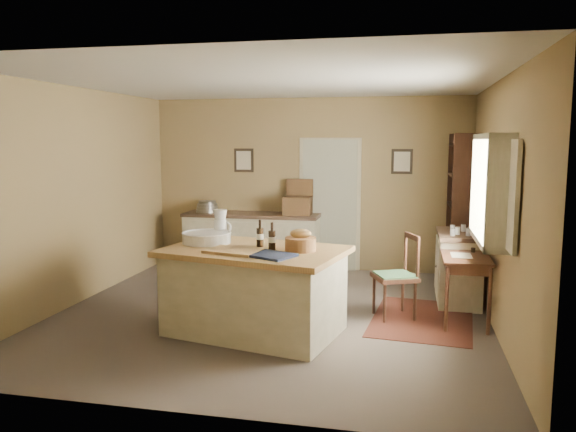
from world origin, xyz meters
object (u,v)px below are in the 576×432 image
sideboard (252,239)px  desk_chair (395,277)px  shelving_unit (465,210)px  writing_desk (466,265)px  work_island (254,288)px  right_cabinet (458,267)px

sideboard → desk_chair: size_ratio=2.25×
desk_chair → shelving_unit: (0.93, 1.82, 0.59)m
sideboard → writing_desk: sideboard is taller
desk_chair → writing_desk: bearing=-24.1°
work_island → writing_desk: 2.38m
work_island → shelving_unit: shelving_unit is taller
work_island → shelving_unit: 3.60m
writing_desk → desk_chair: (-0.78, 0.02, -0.19)m
desk_chair → work_island: bearing=-173.5°
work_island → desk_chair: work_island is taller
shelving_unit → sideboard: bearing=176.4°
right_cabinet → sideboard: bearing=158.0°
work_island → sideboard: (-0.81, 2.83, -0.00)m
sideboard → desk_chair: sideboard is taller
writing_desk → shelving_unit: shelving_unit is taller
writing_desk → desk_chair: bearing=178.6°
desk_chair → shelving_unit: size_ratio=0.45×
sideboard → writing_desk: bearing=-33.8°
desk_chair → shelving_unit: 2.13m
desk_chair → shelving_unit: shelving_unit is taller
desk_chair → right_cabinet: 1.11m
sideboard → shelving_unit: shelving_unit is taller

